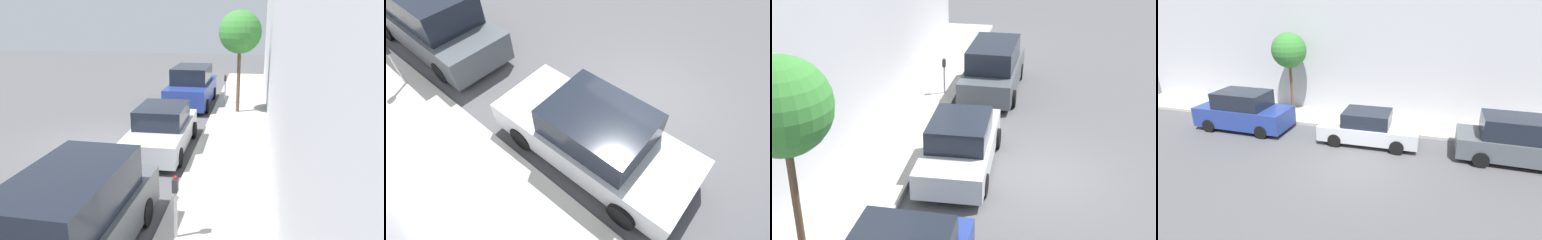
{
  "view_description": "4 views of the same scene",
  "coord_description": "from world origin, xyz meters",
  "views": [
    {
      "loc": [
        5.41,
        -11.93,
        4.63
      ],
      "look_at": [
        3.32,
        0.34,
        1.0
      ],
      "focal_mm": 35.0,
      "sensor_mm": 36.0,
      "label": 1
    },
    {
      "loc": [
        5.41,
        2.14,
        5.86
      ],
      "look_at": [
        2.4,
        -0.44,
        1.0
      ],
      "focal_mm": 28.0,
      "sensor_mm": 36.0,
      "label": 2
    },
    {
      "loc": [
        -0.15,
        13.1,
        7.45
      ],
      "look_at": [
        2.43,
        -1.09,
        1.0
      ],
      "focal_mm": 50.0,
      "sensor_mm": 36.0,
      "label": 3
    },
    {
      "loc": [
        -10.12,
        -2.77,
        5.92
      ],
      "look_at": [
        2.39,
        0.88,
        1.0
      ],
      "focal_mm": 28.0,
      "sensor_mm": 36.0,
      "label": 4
    }
  ],
  "objects": [
    {
      "name": "street_tree",
      "position": [
        4.66,
        4.97,
        3.73
      ],
      "size": [
        1.89,
        1.89,
        4.55
      ],
      "color": "brown",
      "rests_on": "sidewalk"
    },
    {
      "name": "ground_plane",
      "position": [
        0.0,
        0.0,
        0.0
      ],
      "size": [
        60.0,
        60.0,
        0.0
      ],
      "primitive_type": "plane",
      "color": "#515154"
    },
    {
      "name": "parked_minivan_nearest",
      "position": [
        2.22,
        -6.29,
        0.92
      ],
      "size": [
        2.02,
        4.94,
        1.9
      ],
      "color": "#4C5156",
      "rests_on": "ground_plane"
    },
    {
      "name": "sidewalk",
      "position": [
        4.76,
        0.0,
        0.07
      ],
      "size": [
        2.51,
        32.0,
        0.15
      ],
      "color": "#B2ADA3",
      "rests_on": "ground_plane"
    },
    {
      "name": "parked_sedan_second",
      "position": [
        2.34,
        -0.02,
        0.73
      ],
      "size": [
        1.92,
        4.54,
        1.54
      ],
      "color": "#B7BABF",
      "rests_on": "ground_plane"
    },
    {
      "name": "parking_meter_near",
      "position": [
        3.95,
        -5.34,
        0.98
      ],
      "size": [
        0.11,
        0.15,
        1.35
      ],
      "color": "#ADADB2",
      "rests_on": "sidewalk"
    }
  ]
}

